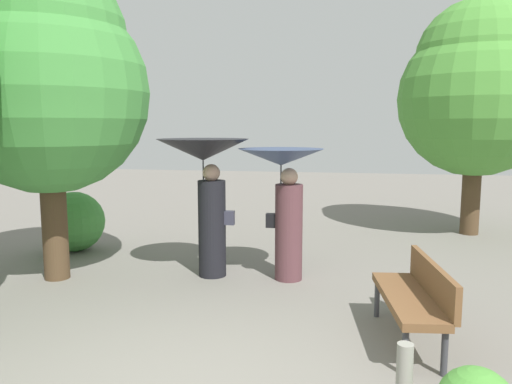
{
  "coord_description": "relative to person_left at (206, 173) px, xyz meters",
  "views": [
    {
      "loc": [
        1.32,
        -3.4,
        2.18
      ],
      "look_at": [
        0.0,
        3.89,
        1.18
      ],
      "focal_mm": 34.65,
      "sensor_mm": 36.0,
      "label": 1
    }
  ],
  "objects": [
    {
      "name": "bush_path_left",
      "position": [
        -2.67,
        0.96,
        -0.98
      ],
      "size": [
        1.05,
        1.05,
        1.05
      ],
      "primitive_type": "sphere",
      "color": "#428C3D",
      "rests_on": "ground"
    },
    {
      "name": "park_bench",
      "position": [
        2.69,
        -1.83,
        -0.99
      ],
      "size": [
        0.67,
        1.55,
        0.83
      ],
      "rotation": [
        0.0,
        0.0,
        -1.45
      ],
      "color": "#38383D",
      "rests_on": "ground"
    },
    {
      "name": "tree_near_right",
      "position": [
        4.47,
        3.66,
        1.43
      ],
      "size": [
        3.03,
        3.03,
        4.63
      ],
      "color": "#4C3823",
      "rests_on": "ground"
    },
    {
      "name": "tree_mid_left",
      "position": [
        -2.08,
        -0.53,
        1.35
      ],
      "size": [
        2.78,
        2.78,
        4.44
      ],
      "color": "#4C3823",
      "rests_on": "ground"
    },
    {
      "name": "path_marker_post",
      "position": [
        2.42,
        -3.26,
        -1.2
      ],
      "size": [
        0.12,
        0.12,
        0.61
      ],
      "primitive_type": "cylinder",
      "color": "gray",
      "rests_on": "ground"
    },
    {
      "name": "person_left",
      "position": [
        0.0,
        0.0,
        0.0
      ],
      "size": [
        1.32,
        1.32,
        2.0
      ],
      "rotation": [
        0.0,
        0.0,
        1.58
      ],
      "color": "black",
      "rests_on": "ground"
    },
    {
      "name": "person_right",
      "position": [
        1.13,
        0.03,
        -0.16
      ],
      "size": [
        1.2,
        1.2,
        1.86
      ],
      "rotation": [
        0.0,
        0.0,
        1.58
      ],
      "color": "#563338",
      "rests_on": "ground"
    }
  ]
}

